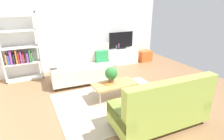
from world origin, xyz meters
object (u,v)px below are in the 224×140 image
at_px(tv_console, 121,56).
at_px(tv, 121,41).
at_px(bookshelf, 20,50).
at_px(couch_beige, 83,68).
at_px(vase_1, 111,47).
at_px(table_book_0, 109,83).
at_px(storage_trunk, 145,56).
at_px(couch_green, 161,107).
at_px(coffee_table, 115,84).
at_px(vase_0, 107,47).
at_px(bottle_0, 116,47).
at_px(potted_plant, 111,74).
at_px(bottle_1, 119,46).

height_order(tv_console, tv, tv).
xyz_separation_m(tv, bookshelf, (-3.53, 0.04, 0.01)).
height_order(couch_beige, vase_1, couch_beige).
bearing_deg(table_book_0, storage_trunk, 39.37).
relative_size(couch_green, coffee_table, 1.77).
distance_m(vase_0, bottle_0, 0.38).
height_order(couch_green, storage_trunk, couch_green).
bearing_deg(bookshelf, couch_green, -58.83).
bearing_deg(couch_green, tv_console, 75.49).
height_order(coffee_table, tv_console, tv_console).
height_order(couch_beige, storage_trunk, couch_beige).
bearing_deg(bookshelf, couch_beige, -30.88).
bearing_deg(couch_green, coffee_table, 104.18).
height_order(couch_green, bottle_0, couch_green).
bearing_deg(couch_beige, tv, -149.40).
relative_size(bookshelf, potted_plant, 5.01).
bearing_deg(tv, potted_plant, -123.95).
distance_m(couch_beige, tv, 2.16).
bearing_deg(storage_trunk, vase_0, 174.90).
distance_m(tv_console, bottle_1, 0.44).
distance_m(tv, bookshelf, 3.53).
distance_m(couch_beige, coffee_table, 1.47).
relative_size(tv_console, bottle_1, 6.70).
bearing_deg(bottle_0, tv, 5.48).
relative_size(couch_green, tv, 1.94).
height_order(table_book_0, bottle_0, bottle_0).
height_order(couch_green, coffee_table, couch_green).
bearing_deg(tv, tv_console, 90.00).
relative_size(storage_trunk, table_book_0, 2.17).
bearing_deg(tv_console, storage_trunk, -5.19).
bearing_deg(tv_console, couch_green, -107.59).
bearing_deg(tv, bottle_0, -174.52).
relative_size(storage_trunk, bottle_1, 2.49).
distance_m(couch_beige, couch_green, 2.92).
bearing_deg(bookshelf, tv, -0.65).
xyz_separation_m(coffee_table, table_book_0, (-0.14, 0.06, 0.04)).
relative_size(tv_console, bookshelf, 0.67).
bearing_deg(table_book_0, bottle_1, 56.58).
bearing_deg(potted_plant, tv_console, 56.28).
relative_size(couch_green, tv_console, 1.39).
relative_size(couch_green, bottle_1, 9.30).
relative_size(couch_beige, bookshelf, 0.93).
bearing_deg(bottle_1, bookshelf, 178.99).
distance_m(coffee_table, bottle_1, 2.75).
relative_size(storage_trunk, potted_plant, 1.24).
bearing_deg(storage_trunk, couch_beige, -163.65).
relative_size(coffee_table, potted_plant, 2.62).
xyz_separation_m(bookshelf, storage_trunk, (4.63, -0.12, -0.74)).
bearing_deg(coffee_table, bottle_1, 59.62).
bearing_deg(bottle_0, couch_green, -104.85).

